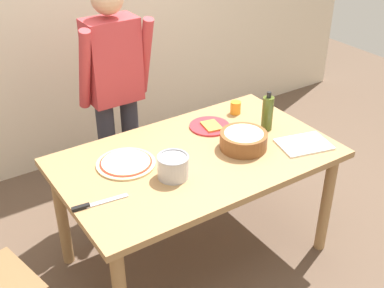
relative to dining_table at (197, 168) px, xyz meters
name	(u,v)px	position (x,y,z in m)	size (l,w,h in m)	color
ground	(196,253)	(0.00, 0.00, -0.67)	(8.00, 8.00, 0.00)	brown
wall_back	(79,1)	(0.00, 1.60, 0.63)	(5.60, 0.10, 2.60)	beige
dining_table	(197,168)	(0.00, 0.00, 0.00)	(1.60, 0.96, 0.76)	#A37A4C
person_cook	(115,88)	(-0.14, 0.76, 0.27)	(0.49, 0.25, 1.62)	#2D2D38
pizza_raw_on_board	(126,163)	(-0.39, 0.14, 0.10)	(0.33, 0.33, 0.02)	beige
plate_with_slice	(210,126)	(0.26, 0.23, 0.10)	(0.26, 0.26, 0.02)	red
popcorn_bowl	(244,139)	(0.28, -0.08, 0.15)	(0.28, 0.28, 0.11)	brown
olive_oil_bottle	(267,113)	(0.54, 0.02, 0.20)	(0.07, 0.07, 0.26)	#47561E
steel_pot	(173,166)	(-0.23, -0.11, 0.16)	(0.17, 0.17, 0.13)	#B7B7BC
cup_orange	(236,108)	(0.51, 0.30, 0.13)	(0.07, 0.07, 0.09)	orange
cutting_board_white	(304,144)	(0.60, -0.26, 0.10)	(0.30, 0.22, 0.01)	white
chef_knife	(93,204)	(-0.69, -0.11, 0.10)	(0.29, 0.06, 0.02)	silver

